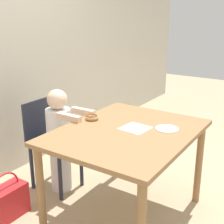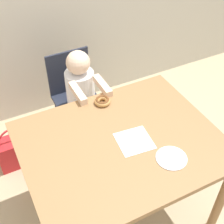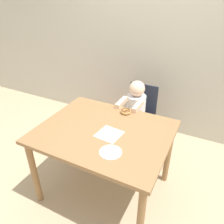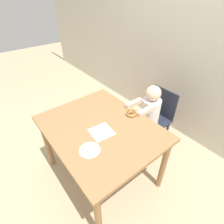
{
  "view_description": "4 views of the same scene",
  "coord_description": "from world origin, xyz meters",
  "px_view_note": "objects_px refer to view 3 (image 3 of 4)",
  "views": [
    {
      "loc": [
        -1.94,
        -1.13,
        1.65
      ],
      "look_at": [
        0.01,
        0.14,
        0.89
      ],
      "focal_mm": 50.0,
      "sensor_mm": 36.0,
      "label": 1
    },
    {
      "loc": [
        -0.63,
        -1.12,
        2.17
      ],
      "look_at": [
        0.01,
        0.14,
        0.89
      ],
      "focal_mm": 50.0,
      "sensor_mm": 36.0,
      "label": 2
    },
    {
      "loc": [
        0.81,
        -1.43,
        1.92
      ],
      "look_at": [
        0.01,
        0.14,
        0.89
      ],
      "focal_mm": 35.0,
      "sensor_mm": 36.0,
      "label": 3
    },
    {
      "loc": [
        1.1,
        -0.72,
        1.93
      ],
      "look_at": [
        0.01,
        0.14,
        0.89
      ],
      "focal_mm": 28.0,
      "sensor_mm": 36.0,
      "label": 4
    }
  ],
  "objects_px": {
    "chair": "(138,117)",
    "child_figure": "(135,118)",
    "donut": "(126,111)",
    "handbag": "(98,127)"
  },
  "relations": [
    {
      "from": "child_figure",
      "to": "handbag",
      "type": "bearing_deg",
      "value": 172.23
    },
    {
      "from": "chair",
      "to": "handbag",
      "type": "height_order",
      "value": "chair"
    },
    {
      "from": "chair",
      "to": "child_figure",
      "type": "distance_m",
      "value": 0.13
    },
    {
      "from": "chair",
      "to": "handbag",
      "type": "xyz_separation_m",
      "value": [
        -0.58,
        -0.04,
        -0.31
      ]
    },
    {
      "from": "donut",
      "to": "handbag",
      "type": "distance_m",
      "value": 0.99
    },
    {
      "from": "child_figure",
      "to": "handbag",
      "type": "distance_m",
      "value": 0.69
    },
    {
      "from": "donut",
      "to": "handbag",
      "type": "height_order",
      "value": "donut"
    },
    {
      "from": "chair",
      "to": "donut",
      "type": "bearing_deg",
      "value": -87.24
    },
    {
      "from": "chair",
      "to": "child_figure",
      "type": "xyz_separation_m",
      "value": [
        0.0,
        -0.12,
        0.06
      ]
    },
    {
      "from": "handbag",
      "to": "child_figure",
      "type": "bearing_deg",
      "value": -7.77
    }
  ]
}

